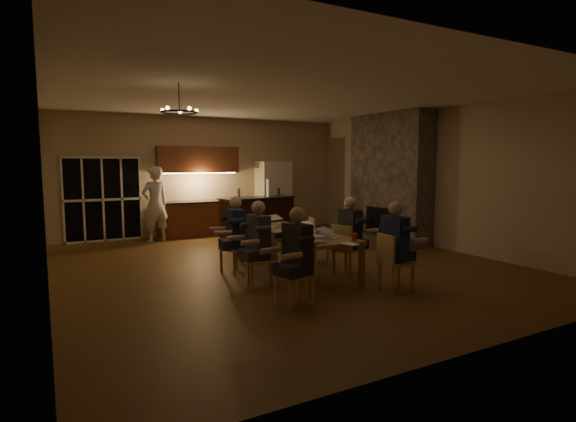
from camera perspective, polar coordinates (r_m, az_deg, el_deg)
The scene contains 44 objects.
floor at distance 8.75m, azimuth -0.69°, elevation -6.87°, with size 9.00×9.00×0.00m, color brown.
back_wall at distance 12.70m, azimuth -10.35°, elevation 4.40°, with size 8.00×0.04×3.20m, color tan.
left_wall at distance 7.54m, azimuth -28.83°, elevation 2.55°, with size 0.04×9.00×3.20m, color tan.
right_wall at distance 11.01m, azimuth 18.15°, elevation 3.92°, with size 0.04×9.00×3.20m, color tan.
ceiling at distance 8.61m, azimuth -0.72°, elevation 14.48°, with size 8.00×9.00×0.04m, color white.
french_doors at distance 12.11m, azimuth -22.44°, elevation 1.34°, with size 1.86×0.08×2.10m, color black.
fireplace at distance 11.65m, azimuth 12.76°, elevation 4.19°, with size 0.58×2.50×3.20m, color #75675C.
kitchenette at distance 12.32m, azimuth -11.17°, elevation 2.47°, with size 2.24×0.68×2.40m, color brown, non-canonical shape.
refrigerator at distance 13.12m, azimuth -1.88°, elevation 1.93°, with size 0.90×0.68×2.00m, color beige.
dining_table at distance 8.02m, azimuth 0.79°, elevation -5.34°, with size 1.10×2.72×0.75m, color #A76F42.
bar_island at distance 11.73m, azimuth -3.88°, elevation -0.85°, with size 2.04×0.68×1.08m, color black.
chair_left_near at distance 6.28m, azimuth 0.82°, elevation -7.94°, with size 0.44×0.44×0.89m, color tan, non-canonical shape.
chair_left_mid at distance 7.14m, azimuth -3.41°, elevation -6.22°, with size 0.44×0.44×0.89m, color tan, non-canonical shape.
chair_left_far at distance 8.18m, azimuth -6.72°, elevation -4.65°, with size 0.44×0.44×0.89m, color tan, non-canonical shape.
chair_right_near at distance 7.17m, azimuth 13.58°, elevation -6.33°, with size 0.44×0.44×0.89m, color tan, non-canonical shape.
chair_right_mid at distance 8.09m, azimuth 7.62°, elevation -4.78°, with size 0.44×0.44×0.89m, color tan, non-canonical shape.
chair_right_far at distance 8.92m, azimuth 4.32°, elevation -3.72°, with size 0.44×0.44×0.89m, color tan, non-canonical shape.
person_left_near at distance 6.17m, azimuth 1.17°, elevation -5.86°, with size 0.60×0.60×1.38m, color #22252B, non-canonical shape.
person_right_near at distance 7.20m, azimuth 13.39°, elevation -4.29°, with size 0.60×0.60×1.38m, color #1D2A4A, non-canonical shape.
person_left_mid at distance 7.16m, azimuth -3.76°, elevation -4.19°, with size 0.60×0.60×1.38m, color #36393F, non-canonical shape.
person_right_mid at distance 8.04m, azimuth 7.89°, elevation -3.08°, with size 0.60×0.60×1.38m, color #22252B, non-canonical shape.
person_left_far at distance 8.09m, azimuth -6.63°, elevation -3.01°, with size 0.60×0.60×1.38m, color #1D2A4A, non-canonical shape.
standing_person at distance 11.61m, azimuth -16.52°, elevation 0.82°, with size 0.69×0.45×1.88m, color silver.
chandelier at distance 7.32m, azimuth -13.63°, elevation 12.07°, with size 0.58×0.58×0.03m, color black.
laptop_a at distance 6.99m, azimuth 3.34°, elevation -3.00°, with size 0.32×0.28×0.23m, color silver, non-canonical shape.
laptop_b at distance 7.31m, azimuth 5.51°, elevation -2.61°, with size 0.32×0.28×0.23m, color silver, non-canonical shape.
laptop_c at distance 7.83m, azimuth -1.09°, elevation -1.99°, with size 0.32×0.28×0.23m, color silver, non-canonical shape.
laptop_d at distance 7.95m, azimuth 2.52°, elevation -1.87°, with size 0.32×0.28×0.23m, color silver, non-canonical shape.
laptop_e at distance 8.83m, azimuth -3.97°, elevation -1.08°, with size 0.32×0.28×0.23m, color silver, non-canonical shape.
laptop_f at distance 8.97m, azimuth -1.32°, elevation -0.95°, with size 0.32×0.28×0.23m, color silver, non-canonical shape.
mug_front at distance 7.60m, azimuth 2.11°, elevation -2.73°, with size 0.08×0.08×0.10m, color silver.
mug_mid at distance 8.48m, azimuth -0.15°, elevation -1.79°, with size 0.08×0.08×0.10m, color silver.
mug_back at distance 8.43m, azimuth -4.10°, elevation -1.86°, with size 0.08×0.08×0.10m, color silver.
redcup_near at distance 7.14m, azimuth 8.42°, elevation -3.30°, with size 0.08×0.08×0.12m, color red.
redcup_mid at distance 8.15m, azimuth -3.29°, elevation -2.06°, with size 0.08×0.08×0.12m, color red.
can_silver at distance 7.33m, azimuth 3.75°, elevation -3.00°, with size 0.07×0.07×0.12m, color #B2B2B7.
can_cola at distance 9.13m, azimuth -4.31°, elevation -1.17°, with size 0.07×0.07×0.12m, color #3F0F0C.
can_right at distance 8.44m, azimuth 1.70°, elevation -1.76°, with size 0.07×0.07×0.12m, color #B2B2B7.
plate_near at distance 7.70m, azimuth 4.98°, elevation -2.94°, with size 0.26×0.26×0.02m, color silver.
plate_left at distance 7.12m, azimuth 2.39°, elevation -3.67°, with size 0.26×0.26×0.02m, color silver.
plate_far at distance 8.85m, azimuth 0.76°, elevation -1.72°, with size 0.25×0.25×0.02m, color silver.
notepad at distance 6.82m, azimuth 7.90°, elevation -4.19°, with size 0.16×0.23×0.01m, color white.
bar_bottle at distance 11.44m, azimuth -6.26°, elevation 2.27°, with size 0.07×0.07×0.24m, color #99999E.
bar_blender at distance 11.98m, azimuth -2.33°, elevation 2.98°, with size 0.14×0.14×0.45m, color silver.
Camera 1 is at (-4.00, -7.53, 1.98)m, focal length 28.00 mm.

